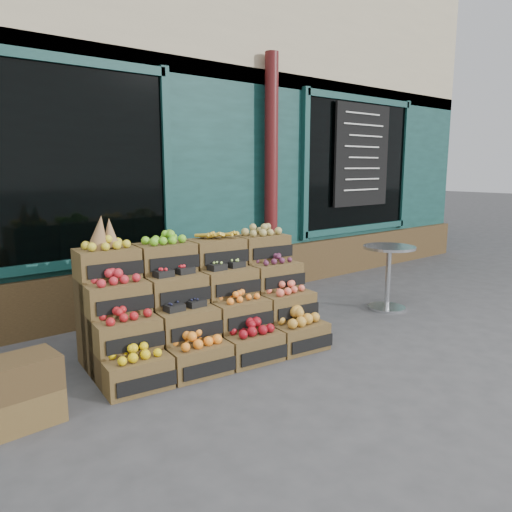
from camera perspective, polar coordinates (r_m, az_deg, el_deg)
ground at (r=4.85m, az=7.26°, el=-10.79°), size 60.00×60.00×0.00m
shop_facade at (r=8.85m, az=-18.18°, el=14.03°), size 12.00×6.24×4.80m
crate_display at (r=4.71m, az=-6.19°, el=-6.15°), size 2.24×1.30×1.33m
spare_crates at (r=3.82m, az=-25.21°, el=-13.82°), size 0.50×0.36×0.48m
bistro_table at (r=6.28m, az=14.88°, el=-1.56°), size 0.62×0.62×0.78m
shopkeeper at (r=6.14m, az=-21.07°, el=2.97°), size 0.76×0.51×2.06m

